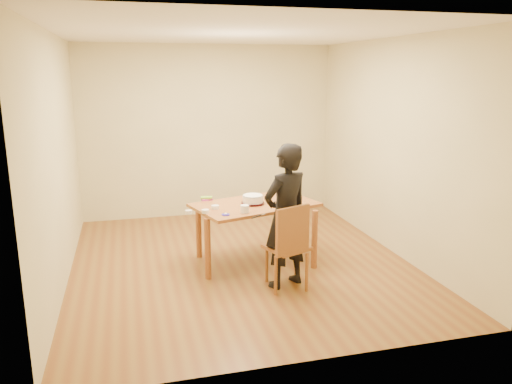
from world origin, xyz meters
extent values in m
cube|color=brown|center=(0.00, 0.00, 0.00)|extent=(4.00, 4.50, 0.00)
cube|color=silver|center=(0.00, 0.00, 2.70)|extent=(4.00, 4.50, 0.00)
cube|color=tan|center=(0.00, 2.25, 1.35)|extent=(4.00, 0.00, 2.70)
cube|color=tan|center=(-2.00, 0.00, 1.35)|extent=(0.00, 4.50, 2.70)
cube|color=tan|center=(2.00, 0.00, 1.35)|extent=(0.00, 4.50, 2.70)
cube|color=brown|center=(0.17, -0.05, 0.73)|extent=(1.59, 1.21, 0.04)
cube|color=brown|center=(0.32, -0.82, 0.45)|extent=(0.52, 0.52, 0.04)
cylinder|color=#B50C36|center=(0.14, -0.06, 0.76)|extent=(0.28, 0.28, 0.02)
cylinder|color=white|center=(0.14, -0.06, 0.81)|extent=(0.24, 0.24, 0.08)
ellipsoid|color=white|center=(0.14, -0.06, 0.86)|extent=(0.24, 0.24, 0.03)
cylinder|color=white|center=(-0.04, -0.41, 0.79)|extent=(0.10, 0.10, 0.09)
cylinder|color=#2319A5|center=(-0.26, -0.44, 0.75)|extent=(0.09, 0.09, 0.01)
ellipsoid|color=white|center=(-0.26, -0.44, 0.76)|extent=(0.04, 0.04, 0.02)
cylinder|color=white|center=(-0.47, -0.31, 0.77)|extent=(0.08, 0.08, 0.04)
cylinder|color=white|center=(-0.33, -0.17, 0.77)|extent=(0.09, 0.09, 0.04)
cylinder|color=white|center=(-0.65, -0.28, 0.77)|extent=(0.08, 0.08, 0.04)
cube|color=#EE389E|center=(-0.36, 0.25, 0.76)|extent=(0.14, 0.08, 0.02)
cube|color=green|center=(-0.36, 0.26, 0.78)|extent=(0.15, 0.09, 0.02)
cube|color=black|center=(0.05, -0.60, 0.75)|extent=(0.14, 0.11, 0.01)
imported|color=black|center=(0.32, -0.78, 0.78)|extent=(0.67, 0.57, 1.57)
camera|label=1|loc=(-1.27, -5.62, 2.28)|focal=35.00mm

